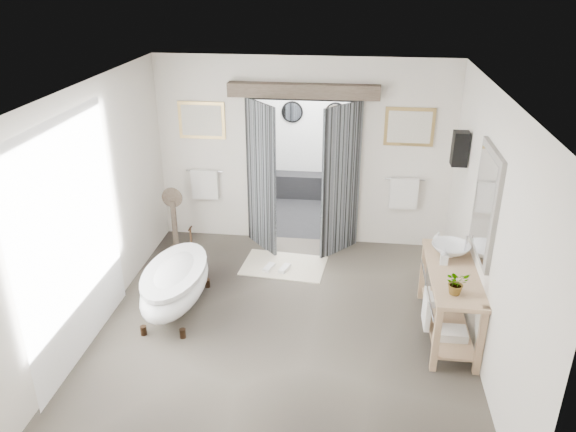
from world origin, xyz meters
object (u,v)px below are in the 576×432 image
object	(u,v)px
vanity	(448,296)
basin	(451,250)
rug	(284,266)
clawfoot_tub	(176,283)

from	to	relation	value
vanity	basin	size ratio (longest dim) A/B	3.44
vanity	rug	bearing A→B (deg)	147.11
clawfoot_tub	rug	size ratio (longest dim) A/B	1.38
clawfoot_tub	rug	bearing A→B (deg)	46.68
clawfoot_tub	basin	world-z (taller)	basin
clawfoot_tub	basin	distance (m)	3.44
clawfoot_tub	vanity	xyz separation A→B (m)	(3.35, -0.09, 0.11)
basin	rug	bearing A→B (deg)	142.75
clawfoot_tub	vanity	world-z (taller)	vanity
vanity	rug	size ratio (longest dim) A/B	1.33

